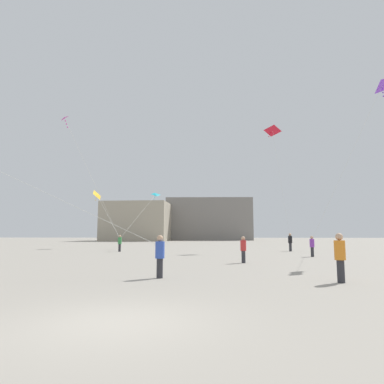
{
  "coord_description": "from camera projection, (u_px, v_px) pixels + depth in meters",
  "views": [
    {
      "loc": [
        2.16,
        -7.15,
        1.81
      ],
      "look_at": [
        0.0,
        19.7,
        5.09
      ],
      "focal_mm": 32.11,
      "sensor_mm": 36.0,
      "label": 1
    }
  ],
  "objects": [
    {
      "name": "ground_plane",
      "position": [
        115.0,
        323.0,
        7.03
      ],
      "size": [
        300.0,
        300.0,
        0.0
      ],
      "primitive_type": "plane",
      "color": "#9E9689"
    },
    {
      "name": "person_in_blue",
      "position": [
        160.0,
        254.0,
        14.16
      ],
      "size": [
        0.38,
        0.38,
        1.75
      ],
      "rotation": [
        0.0,
        0.0,
        2.22
      ],
      "color": "#2D2D33",
      "rests_on": "ground_plane"
    },
    {
      "name": "building_left_hall",
      "position": [
        138.0,
        222.0,
        88.49
      ],
      "size": [
        16.17,
        13.97,
        9.74
      ],
      "color": "#A39984",
      "rests_on": "ground_plane"
    },
    {
      "name": "building_centre_hall",
      "position": [
        209.0,
        220.0,
        98.81
      ],
      "size": [
        24.42,
        14.03,
        11.68
      ],
      "color": "gray",
      "rests_on": "ground_plane"
    },
    {
      "name": "kite_violet_delta",
      "position": [
        380.0,
        88.0,
        24.23
      ],
      "size": [
        4.93,
        4.91,
        11.27
      ],
      "color": "purple"
    },
    {
      "name": "person_in_red",
      "position": [
        243.0,
        248.0,
        21.39
      ],
      "size": [
        0.36,
        0.36,
        1.64
      ],
      "rotation": [
        0.0,
        0.0,
        4.6
      ],
      "color": "#2D2D33",
      "rests_on": "ground_plane"
    },
    {
      "name": "person_in_green",
      "position": [
        120.0,
        242.0,
        34.87
      ],
      "size": [
        0.37,
        0.37,
        1.69
      ],
      "rotation": [
        0.0,
        0.0,
        4.89
      ],
      "color": "#2D2D33",
      "rests_on": "ground_plane"
    },
    {
      "name": "person_in_orange",
      "position": [
        340.0,
        255.0,
        12.82
      ],
      "size": [
        0.4,
        0.4,
        1.83
      ],
      "rotation": [
        0.0,
        0.0,
        1.33
      ],
      "color": "#2D2D33",
      "rests_on": "ground_plane"
    },
    {
      "name": "person_in_black",
      "position": [
        290.0,
        241.0,
        35.44
      ],
      "size": [
        0.4,
        0.4,
        1.86
      ],
      "rotation": [
        0.0,
        0.0,
        0.81
      ],
      "color": "#2D2D33",
      "rests_on": "ground_plane"
    },
    {
      "name": "kite_cyan_delta",
      "position": [
        155.0,
        196.0,
        42.97
      ],
      "size": [
        2.76,
        8.43,
        5.66
      ],
      "color": "#1EB2C6"
    },
    {
      "name": "kite_crimson_delta",
      "position": [
        273.0,
        132.0,
        38.36
      ],
      "size": [
        2.11,
        1.95,
        12.38
      ],
      "color": "red"
    },
    {
      "name": "kite_amber_delta",
      "position": [
        98.0,
        195.0,
        44.14
      ],
      "size": [
        5.96,
        9.2,
        5.96
      ],
      "color": "yellow"
    },
    {
      "name": "kite_magenta_diamond",
      "position": [
        67.0,
        123.0,
        27.33
      ],
      "size": [
        2.46,
        9.74,
        9.86
      ],
      "color": "#D12899"
    },
    {
      "name": "person_in_purple",
      "position": [
        312.0,
        245.0,
        27.14
      ],
      "size": [
        0.36,
        0.36,
        1.63
      ],
      "rotation": [
        0.0,
        0.0,
        0.22
      ],
      "color": "#2D2D33",
      "rests_on": "ground_plane"
    }
  ]
}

